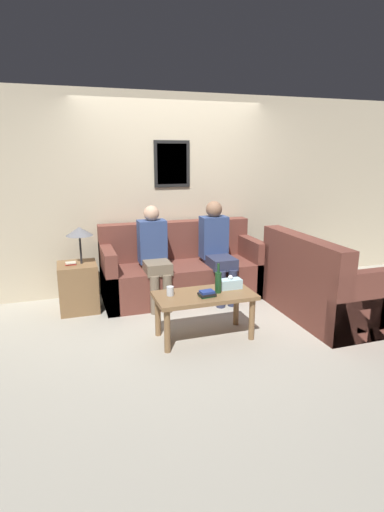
% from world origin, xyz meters
% --- Properties ---
extents(ground_plane, '(16.00, 16.00, 0.00)m').
position_xyz_m(ground_plane, '(0.00, 0.00, 0.00)').
color(ground_plane, '#ADA899').
extents(wall_back, '(9.00, 0.08, 2.60)m').
position_xyz_m(wall_back, '(0.00, 0.93, 1.30)').
color(wall_back, beige).
rests_on(wall_back, ground_plane).
extents(couch_main, '(2.03, 0.82, 0.96)m').
position_xyz_m(couch_main, '(0.00, 0.49, 0.34)').
color(couch_main, brown).
rests_on(couch_main, ground_plane).
extents(couch_side, '(0.82, 1.47, 0.96)m').
position_xyz_m(couch_side, '(1.32, -0.66, 0.34)').
color(couch_side, brown).
rests_on(couch_side, ground_plane).
extents(coffee_table, '(1.00, 0.50, 0.47)m').
position_xyz_m(coffee_table, '(-0.13, -0.76, 0.40)').
color(coffee_table, olive).
rests_on(coffee_table, ground_plane).
extents(side_table_with_lamp, '(0.45, 0.45, 1.01)m').
position_xyz_m(side_table_with_lamp, '(-1.30, 0.40, 0.34)').
color(side_table_with_lamp, olive).
rests_on(side_table_with_lamp, ground_plane).
extents(wine_bottle, '(0.07, 0.07, 0.30)m').
position_xyz_m(wine_bottle, '(0.01, -0.77, 0.59)').
color(wine_bottle, '#19421E').
rests_on(wine_bottle, coffee_table).
extents(drinking_glass, '(0.07, 0.07, 0.09)m').
position_xyz_m(drinking_glass, '(-0.47, -0.70, 0.52)').
color(drinking_glass, silver).
rests_on(drinking_glass, coffee_table).
extents(book_stack, '(0.17, 0.13, 0.06)m').
position_xyz_m(book_stack, '(-0.13, -0.85, 0.50)').
color(book_stack, '#237547').
rests_on(book_stack, coffee_table).
extents(tissue_box, '(0.23, 0.12, 0.14)m').
position_xyz_m(tissue_box, '(0.18, -0.69, 0.53)').
color(tissue_box, silver).
rests_on(tissue_box, coffee_table).
extents(person_left, '(0.34, 0.59, 1.22)m').
position_xyz_m(person_left, '(-0.39, 0.32, 0.66)').
color(person_left, '#756651').
rests_on(person_left, ground_plane).
extents(person_right, '(0.34, 0.63, 1.25)m').
position_xyz_m(person_right, '(0.42, 0.30, 0.68)').
color(person_right, '#2D334C').
rests_on(person_right, ground_plane).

